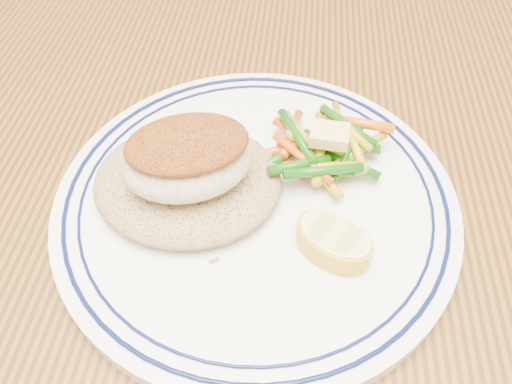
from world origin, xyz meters
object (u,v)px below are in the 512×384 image
object	(u,v)px
vegetable_pile	(322,148)
dining_table	(226,298)
lemon_wedge	(334,241)
rice_pilaf	(188,178)
fish_fillet	(187,158)
plate	(256,201)

from	to	relation	value
vegetable_pile	dining_table	bearing A→B (deg)	-136.87
dining_table	lemon_wedge	distance (m)	0.15
vegetable_pile	lemon_wedge	xyz separation A→B (m)	(0.01, -0.08, -0.00)
rice_pilaf	dining_table	bearing A→B (deg)	-46.50
rice_pilaf	fish_fillet	size ratio (longest dim) A/B	1.33
rice_pilaf	vegetable_pile	world-z (taller)	vegetable_pile
lemon_wedge	fish_fillet	bearing A→B (deg)	160.25
lemon_wedge	dining_table	bearing A→B (deg)	168.19
rice_pilaf	fish_fillet	xyz separation A→B (m)	(0.00, -0.01, 0.03)
fish_fillet	lemon_wedge	bearing A→B (deg)	-19.75
vegetable_pile	fish_fillet	bearing A→B (deg)	-153.20
vegetable_pile	lemon_wedge	world-z (taller)	vegetable_pile
fish_fillet	rice_pilaf	bearing A→B (deg)	119.56
dining_table	vegetable_pile	xyz separation A→B (m)	(0.07, 0.07, 0.13)
rice_pilaf	lemon_wedge	size ratio (longest dim) A/B	2.02
fish_fillet	lemon_wedge	xyz separation A→B (m)	(0.10, -0.04, -0.03)
plate	rice_pilaf	xyz separation A→B (m)	(-0.05, 0.00, 0.02)
plate	rice_pilaf	world-z (taller)	rice_pilaf
plate	vegetable_pile	distance (m)	0.06
dining_table	rice_pilaf	xyz separation A→B (m)	(-0.03, 0.03, 0.12)
vegetable_pile	lemon_wedge	bearing A→B (deg)	-84.11
dining_table	rice_pilaf	bearing A→B (deg)	133.50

